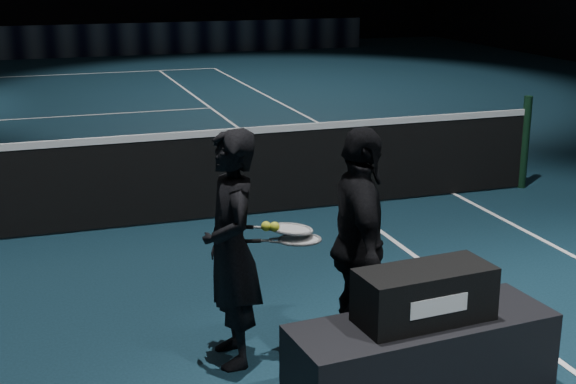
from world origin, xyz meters
The scene contains 9 objects.
net_post_right centered at (6.40, 0.00, 0.55)m, with size 0.10×0.10×1.10m, color black.
player_bench centered at (3.02, -3.87, 0.25)m, with size 1.68×0.56×0.50m, color black.
racket_bag centered at (3.02, -3.87, 0.67)m, with size 0.84×0.36×0.34m, color black.
bag_signature centered at (3.02, -4.05, 0.67)m, with size 0.39×0.00×0.11m, color white.
player_a centered at (2.03, -3.07, 0.80)m, with size 0.58×0.38×1.59m, color black.
player_b centered at (2.85, -3.26, 0.80)m, with size 0.93×0.39×1.59m, color black.
racket_lower centered at (2.46, -3.17, 0.85)m, with size 0.68×0.22×0.03m, color black, non-canonical shape.
racket_upper centered at (2.42, -3.12, 0.91)m, with size 0.68×0.22×0.03m, color black, non-canonical shape.
tennis_balls centered at (2.28, -3.12, 0.96)m, with size 0.12×0.10×0.12m, color #CFDF2F, non-canonical shape.
Camera 1 is at (0.81, -7.86, 2.61)m, focal length 50.00 mm.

